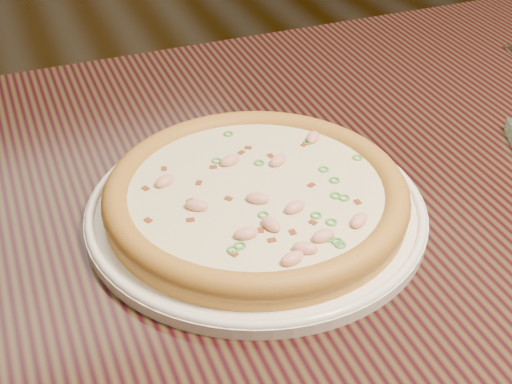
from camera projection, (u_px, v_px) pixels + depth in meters
name	position (u px, v px, depth m)	size (l,w,h in m)	color
ground	(286.00, 377.00, 1.53)	(9.00, 9.00, 0.00)	black
hero_table	(330.00, 234.00, 0.89)	(1.20, 0.80, 0.75)	black
plate	(256.00, 208.00, 0.76)	(0.36, 0.36, 0.02)	white
pizza	(256.00, 194.00, 0.75)	(0.32, 0.32, 0.03)	gold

